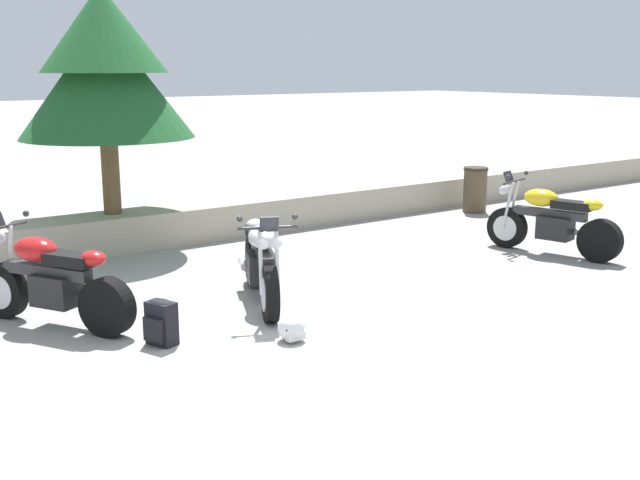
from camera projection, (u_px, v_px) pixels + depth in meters
name	position (u px, v px, depth m)	size (l,w,h in m)	color
ground_plane	(282.00, 340.00, 7.89)	(120.00, 120.00, 0.00)	gray
stone_wall	(109.00, 233.00, 11.63)	(36.00, 0.80, 0.55)	#A89E89
motorcycle_red_near_left	(51.00, 282.00, 8.21)	(1.20, 1.87, 1.18)	black
motorcycle_silver_centre	(262.00, 263.00, 9.02)	(1.08, 1.94, 1.18)	black
motorcycle_yellow_far_right	(551.00, 222.00, 11.39)	(0.85, 2.04, 1.18)	black
rider_backpack	(161.00, 321.00, 7.71)	(0.32, 0.34, 0.47)	black
rider_helmet	(292.00, 328.00, 7.83)	(0.28, 0.28, 0.28)	silver
pine_tree_mid_left	(104.00, 66.00, 11.23)	(2.54, 2.54, 3.32)	brown
trash_bin	(475.00, 190.00, 14.73)	(0.46, 0.46, 0.86)	brown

